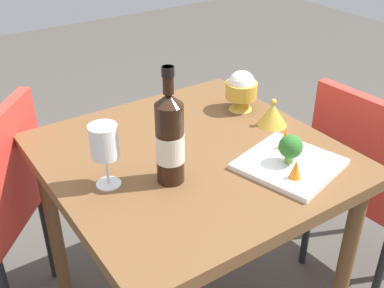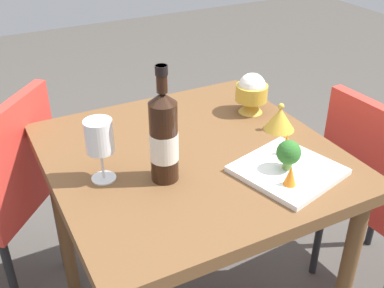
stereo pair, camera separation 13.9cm
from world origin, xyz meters
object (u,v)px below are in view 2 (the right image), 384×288
object	(u,v)px
wine_glass	(99,138)
carrot_garnish_left	(286,144)
serving_plate	(288,170)
wine_bottle	(164,137)
chair_by_wall	(380,185)
rice_bowl_lid	(280,119)
chair_near_window	(7,184)
broccoli_floret	(289,153)
carrot_garnish_right	(290,176)
rice_bowl	(252,92)

from	to	relation	value
wine_glass	carrot_garnish_left	world-z (taller)	wine_glass
serving_plate	wine_bottle	bearing A→B (deg)	-113.06
serving_plate	chair_by_wall	bearing A→B (deg)	95.41
rice_bowl_lid	chair_near_window	bearing A→B (deg)	-117.70
carrot_garnish_left	broccoli_floret	bearing A→B (deg)	-34.14
chair_near_window	broccoli_floret	distance (m)	0.99
broccoli_floret	carrot_garnish_right	bearing A→B (deg)	-32.20
rice_bowl	carrot_garnish_left	distance (m)	0.31
rice_bowl_lid	carrot_garnish_right	distance (m)	0.33
broccoli_floret	carrot_garnish_right	distance (m)	0.08
wine_glass	rice_bowl	world-z (taller)	wine_glass
wine_bottle	chair_near_window	bearing A→B (deg)	-143.70
wine_bottle	serving_plate	bearing A→B (deg)	66.94
chair_by_wall	rice_bowl_lid	distance (m)	0.46
carrot_garnish_right	carrot_garnish_left	bearing A→B (deg)	146.82
chair_by_wall	carrot_garnish_right	distance (m)	0.58
chair_by_wall	wine_glass	distance (m)	1.01
rice_bowl_lid	chair_by_wall	bearing A→B (deg)	62.20
chair_near_window	carrot_garnish_right	world-z (taller)	chair_near_window
rice_bowl	carrot_garnish_right	world-z (taller)	rice_bowl
rice_bowl_lid	broccoli_floret	size ratio (longest dim) A/B	1.17
wine_bottle	serving_plate	xyz separation A→B (m)	(0.13, 0.31, -0.12)
wine_bottle	broccoli_floret	size ratio (longest dim) A/B	3.82
wine_bottle	wine_glass	xyz separation A→B (m)	(-0.07, -0.15, -0.00)
wine_glass	chair_near_window	bearing A→B (deg)	-152.55
wine_glass	rice_bowl	bearing A→B (deg)	105.26
wine_bottle	chair_by_wall	bearing A→B (deg)	83.40
chair_by_wall	carrot_garnish_left	bearing A→B (deg)	-96.22
wine_glass	carrot_garnish_left	size ratio (longest dim) A/B	2.79
rice_bowl_lid	carrot_garnish_left	distance (m)	0.18
serving_plate	rice_bowl	bearing A→B (deg)	162.04
wine_glass	rice_bowl_lid	bearing A→B (deg)	91.01
wine_bottle	broccoli_floret	world-z (taller)	wine_bottle
chair_near_window	serving_plate	size ratio (longest dim) A/B	2.77
chair_by_wall	wine_glass	world-z (taller)	wine_glass
rice_bowl_lid	carrot_garnish_left	bearing A→B (deg)	-30.68
chair_by_wall	wine_bottle	distance (m)	0.86
wine_glass	broccoli_floret	bearing A→B (deg)	65.67
chair_near_window	carrot_garnish_left	size ratio (longest dim) A/B	13.27
chair_near_window	wine_bottle	size ratio (longest dim) A/B	2.60
serving_plate	rice_bowl_lid	bearing A→B (deg)	149.04
rice_bowl	carrot_garnish_left	xyz separation A→B (m)	(0.30, -0.08, -0.03)
wine_bottle	wine_glass	bearing A→B (deg)	-116.38
broccoli_floret	carrot_garnish_left	bearing A→B (deg)	145.86
wine_bottle	rice_bowl	distance (m)	0.50
chair_by_wall	rice_bowl_lid	size ratio (longest dim) A/B	8.50
serving_plate	broccoli_floret	bearing A→B (deg)	-90.71
wine_bottle	carrot_garnish_right	bearing A→B (deg)	53.57
chair_near_window	rice_bowl	world-z (taller)	rice_bowl
rice_bowl	rice_bowl_lid	size ratio (longest dim) A/B	1.42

